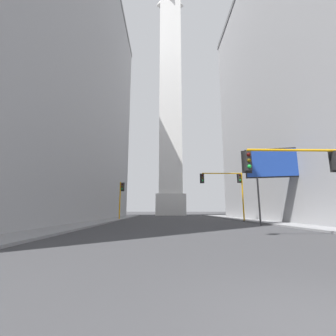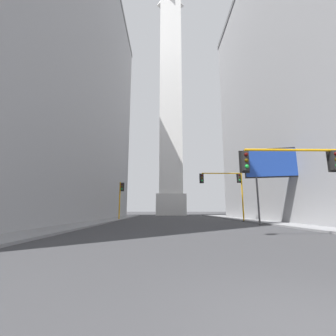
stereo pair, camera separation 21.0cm
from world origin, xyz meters
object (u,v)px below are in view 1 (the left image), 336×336
object	(u,v)px
traffic_light_near_right	(307,168)
traffic_light_mid_right	(228,184)
traffic_light_mid_left	(121,195)
obelisk	(170,94)
billboard_sign	(280,164)

from	to	relation	value
traffic_light_near_right	traffic_light_mid_right	bearing A→B (deg)	88.21
traffic_light_near_right	traffic_light_mid_left	distance (m)	26.14
traffic_light_mid_left	traffic_light_mid_right	bearing A→B (deg)	-16.55
obelisk	traffic_light_near_right	bearing A→B (deg)	-83.43
billboard_sign	traffic_light_near_right	bearing A→B (deg)	-110.77
traffic_light_near_right	billboard_sign	xyz separation A→B (m)	(3.60, 9.49, 2.19)
traffic_light_mid_right	traffic_light_mid_left	bearing A→B (deg)	163.45
obelisk	traffic_light_mid_right	world-z (taller)	obelisk
obelisk	traffic_light_mid_left	bearing A→B (deg)	-105.75
traffic_light_near_right	obelisk	bearing A→B (deg)	96.57
obelisk	billboard_sign	distance (m)	53.38
traffic_light_near_right	billboard_sign	size ratio (longest dim) A/B	0.77
obelisk	billboard_sign	size ratio (longest dim) A/B	9.98
traffic_light_mid_left	billboard_sign	size ratio (longest dim) A/B	0.73
billboard_sign	traffic_light_mid_right	bearing A→B (deg)	111.44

